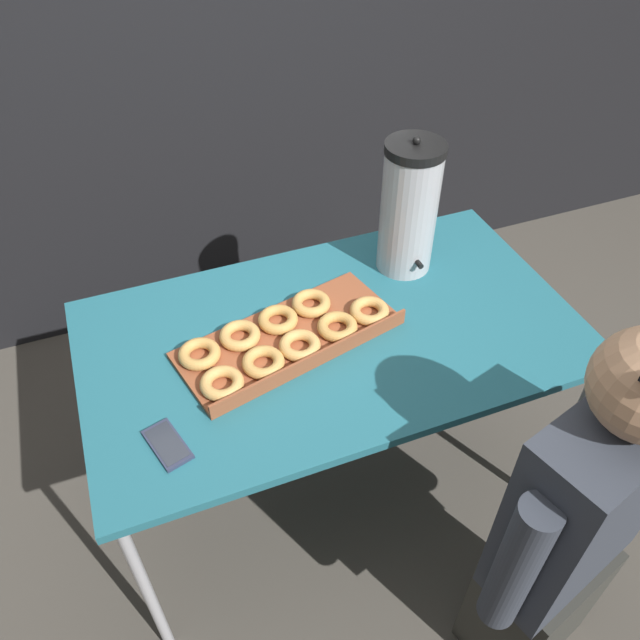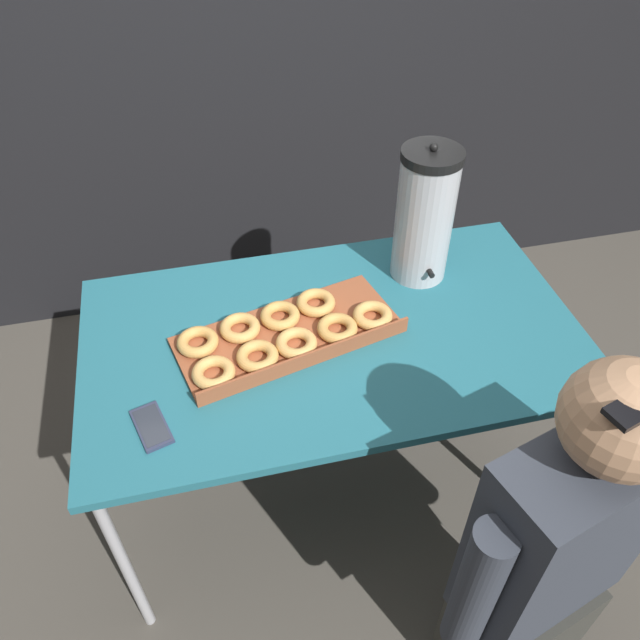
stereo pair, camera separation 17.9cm
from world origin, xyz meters
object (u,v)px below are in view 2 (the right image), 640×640
cell_phone (152,426)px  person_seated (546,562)px  coffee_urn (425,216)px  donut_box (284,334)px

cell_phone → person_seated: person_seated is taller
coffee_urn → person_seated: person_seated is taller
cell_phone → donut_box: bearing=14.8°
cell_phone → person_seated: (0.88, -0.50, -0.16)m
donut_box → cell_phone: (-0.39, -0.23, -0.02)m
donut_box → person_seated: (0.49, -0.73, -0.18)m
donut_box → cell_phone: donut_box is taller
donut_box → coffee_urn: coffee_urn is taller
donut_box → person_seated: 0.90m
cell_phone → person_seated: size_ratio=0.12×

